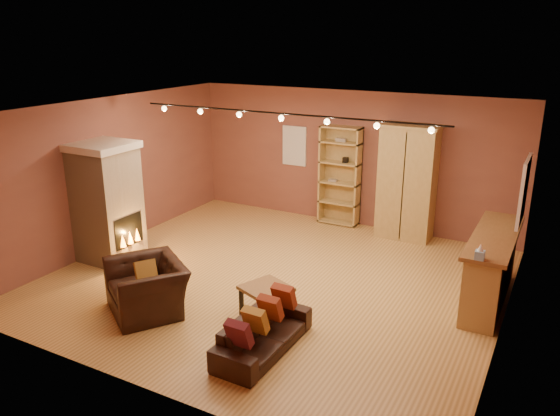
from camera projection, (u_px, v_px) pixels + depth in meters
The scene contains 16 objects.
floor at pixel (275, 280), 9.04m from camera, with size 7.00×7.00×0.00m, color #AC7C3D.
ceiling at pixel (275, 110), 8.18m from camera, with size 7.00×7.00×0.00m, color brown.
back_wall at pixel (351, 159), 11.33m from camera, with size 7.00×0.02×2.80m, color brown.
left_wall at pixel (111, 173), 10.19m from camera, with size 0.02×6.50×2.80m, color brown.
right_wall at pixel (513, 237), 7.02m from camera, with size 0.02×6.50×2.80m, color brown.
fireplace at pixel (107, 202), 9.58m from camera, with size 1.01×0.98×2.12m.
back_window at pixel (294, 146), 11.85m from camera, with size 0.56×0.04×0.86m, color silver.
bookcase at pixel (341, 175), 11.41m from camera, with size 0.85×0.33×2.09m.
armoire at pixel (407, 182), 10.58m from camera, with size 1.11×0.63×2.26m.
bar_counter at pixel (491, 268), 8.17m from camera, with size 0.60×2.25×1.08m.
tissue_box at pixel (480, 253), 7.11m from camera, with size 0.12×0.12×0.22m.
right_window at pixel (524, 191), 8.13m from camera, with size 0.05×0.90×1.00m, color silver.
loveseat at pixel (263, 327), 6.95m from camera, with size 0.49×1.60×0.70m.
armchair at pixel (147, 279), 7.88m from camera, with size 1.37×1.26×1.01m.
coffee_table at pixel (266, 291), 7.76m from camera, with size 0.79×0.79×0.46m.
track_rail at pixel (281, 116), 8.38m from camera, with size 5.20×0.09×0.13m.
Camera 1 is at (3.98, -7.21, 3.92)m, focal length 35.00 mm.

